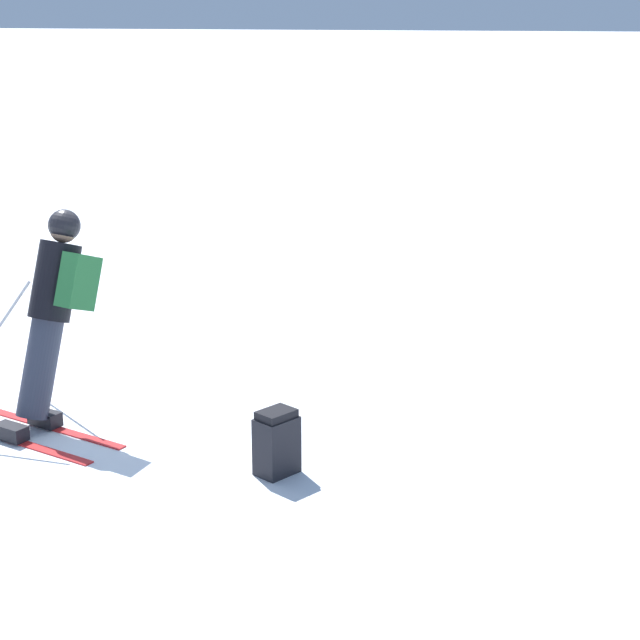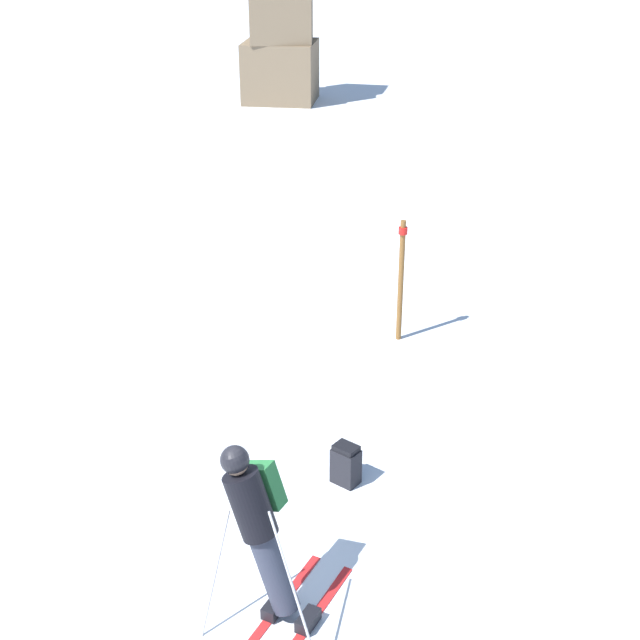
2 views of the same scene
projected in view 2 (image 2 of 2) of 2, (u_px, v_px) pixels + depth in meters
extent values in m
plane|color=white|center=(179.00, 608.00, 8.46)|extent=(300.00, 300.00, 0.00)
cube|color=red|center=(274.00, 612.00, 8.40)|extent=(0.66, 1.66, 0.01)
cube|color=red|center=(308.00, 625.00, 8.25)|extent=(0.66, 1.66, 0.01)
cube|color=black|center=(274.00, 607.00, 8.37)|extent=(0.22, 0.31, 0.12)
cube|color=black|center=(308.00, 620.00, 8.22)|extent=(0.22, 0.31, 0.12)
cylinder|color=#2D3342|center=(274.00, 572.00, 8.17)|extent=(0.56, 0.41, 0.85)
cylinder|color=black|center=(251.00, 504.00, 7.96)|extent=(0.61, 0.49, 0.71)
sphere|color=tan|center=(236.00, 463.00, 7.84)|extent=(0.35, 0.31, 0.29)
sphere|color=black|center=(235.00, 460.00, 7.83)|extent=(0.40, 0.36, 0.33)
cube|color=#236633|center=(264.00, 486.00, 8.16)|extent=(0.44, 0.30, 0.51)
cylinder|color=#B7B7BC|center=(215.00, 573.00, 8.10)|extent=(0.23, 0.49, 1.11)
cylinder|color=#B7B7BC|center=(296.00, 598.00, 7.72)|extent=(0.63, 0.77, 1.25)
cube|color=#7A664C|center=(280.00, 72.00, 27.55)|extent=(2.18, 1.85, 1.81)
cube|color=#7A664C|center=(282.00, 15.00, 26.74)|extent=(2.01, 1.85, 1.55)
cube|color=black|center=(346.00, 466.00, 10.14)|extent=(0.37, 0.34, 0.44)
cube|color=black|center=(346.00, 448.00, 10.03)|extent=(0.33, 0.31, 0.06)
cylinder|color=brown|center=(401.00, 282.00, 13.02)|extent=(0.08, 0.08, 1.89)
cylinder|color=red|center=(403.00, 231.00, 12.67)|extent=(0.13, 0.13, 0.10)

